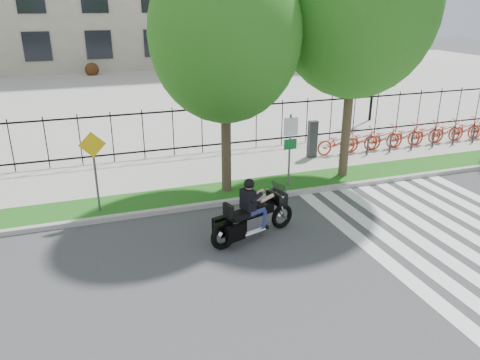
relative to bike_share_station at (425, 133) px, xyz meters
name	(u,v)px	position (x,y,z in m)	size (l,w,h in m)	color
ground	(297,265)	(-9.60, -7.20, -0.65)	(120.00, 120.00, 0.00)	#3D3D3F
curb	(243,200)	(-9.60, -3.10, -0.58)	(60.00, 0.20, 0.15)	#9E9C94
grass_verge	(235,191)	(-9.60, -2.25, -0.58)	(60.00, 1.50, 0.15)	#1C5816
sidewalk	(214,167)	(-9.60, 0.25, -0.58)	(60.00, 3.50, 0.15)	#A09C96
plaza	(147,91)	(-9.60, 17.80, -0.60)	(80.00, 34.00, 0.10)	#A09C96
crosswalk_stripes	(454,235)	(-4.77, -7.20, -0.65)	(5.70, 8.00, 0.01)	silver
iron_fence	(202,129)	(-9.60, 2.00, 0.50)	(30.00, 0.06, 2.00)	black
lamp_post_right	(375,61)	(0.40, 4.80, 2.55)	(1.06, 0.70, 4.25)	black
street_tree_1	(225,35)	(-9.88, -2.25, 4.51)	(4.65, 4.65, 7.70)	#3B2D20
street_tree_2	(357,3)	(-5.43, -2.25, 5.38)	(5.32, 5.32, 8.95)	#3B2D20
bike_share_station	(425,133)	(0.00, 0.00, 0.00)	(11.13, 0.87, 1.50)	#2D2D33
sign_pole_regulatory	(290,141)	(-7.76, -2.62, 1.09)	(0.50, 0.09, 2.50)	#59595B
sign_pole_warning	(94,161)	(-14.04, -2.62, 1.09)	(0.78, 0.09, 2.49)	#59595B
motorcycle_rider	(253,214)	(-10.13, -5.49, 0.06)	(2.69, 1.27, 2.14)	black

